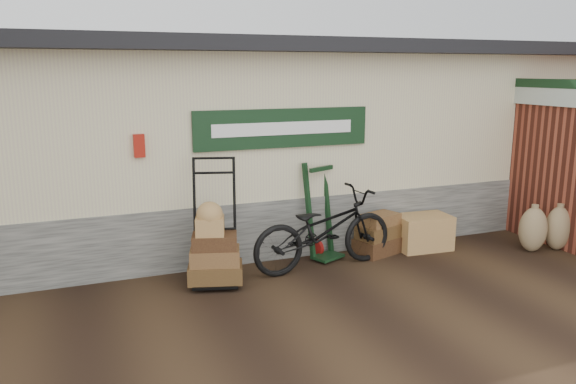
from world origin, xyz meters
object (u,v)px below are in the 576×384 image
object	(u,v)px
bicycle	(324,225)
green_barrow	(321,211)
porter_trolley	(215,220)
suitcase_stack	(378,234)
wicker_hamper	(423,232)

from	to	relation	value
bicycle	green_barrow	bearing A→B (deg)	-24.16
porter_trolley	bicycle	bearing A→B (deg)	13.47
porter_trolley	bicycle	xyz separation A→B (m)	(1.54, -0.07, -0.21)
porter_trolley	green_barrow	bearing A→B (deg)	28.32
suitcase_stack	bicycle	distance (m)	1.14
green_barrow	suitcase_stack	distance (m)	1.00
porter_trolley	green_barrow	size ratio (longest dim) A/B	1.16
wicker_hamper	bicycle	size ratio (longest dim) A/B	0.38
wicker_hamper	bicycle	xyz separation A→B (m)	(-1.83, -0.23, 0.36)
porter_trolley	wicker_hamper	xyz separation A→B (m)	(3.37, 0.15, -0.57)
wicker_hamper	porter_trolley	bearing A→B (deg)	-177.42
porter_trolley	green_barrow	world-z (taller)	porter_trolley
suitcase_stack	bicycle	size ratio (longest dim) A/B	0.33
suitcase_stack	porter_trolley	bearing A→B (deg)	-175.35
green_barrow	wicker_hamper	world-z (taller)	green_barrow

